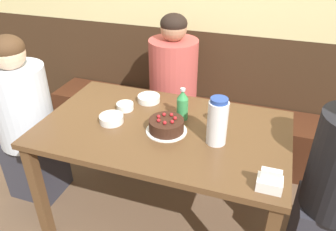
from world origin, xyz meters
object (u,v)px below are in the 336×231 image
at_px(birthday_cake, 166,126).
at_px(soju_bottle, 182,105).
at_px(napkin_holder, 270,182).
at_px(person_grey_tee, 26,122).
at_px(water_pitcher, 217,122).
at_px(bowl_rice_small, 125,106).
at_px(bowl_side_dish, 111,119).
at_px(person_pale_blue_shirt, 173,94).
at_px(bowl_soup_white, 149,98).
at_px(glass_water_tall, 218,116).
at_px(bench_seat, 196,129).

relative_size(birthday_cake, soju_bottle, 1.17).
bearing_deg(napkin_holder, birthday_cake, 153.31).
bearing_deg(soju_bottle, person_grey_tee, -171.56).
relative_size(water_pitcher, bowl_rice_small, 2.48).
relative_size(bowl_side_dish, person_pale_blue_shirt, 0.12).
distance_m(napkin_holder, person_pale_blue_shirt, 1.28).
bearing_deg(bowl_soup_white, soju_bottle, -27.28).
relative_size(water_pitcher, bowl_side_dish, 1.87).
bearing_deg(soju_bottle, glass_water_tall, 5.15).
distance_m(birthday_cake, person_grey_tee, 1.02).
bearing_deg(bowl_side_dish, birthday_cake, 2.19).
distance_m(bench_seat, napkin_holder, 1.42).
height_order(soju_bottle, napkin_holder, soju_bottle).
height_order(bench_seat, napkin_holder, napkin_holder).
height_order(bench_seat, bowl_rice_small, bowl_rice_small).
bearing_deg(soju_bottle, bowl_soup_white, 152.72).
bearing_deg(person_grey_tee, glass_water_tall, 7.89).
xyz_separation_m(soju_bottle, person_grey_tee, (-1.04, -0.15, -0.24)).
height_order(napkin_holder, person_pale_blue_shirt, person_pale_blue_shirt).
bearing_deg(person_pale_blue_shirt, glass_water_tall, 39.83).
xyz_separation_m(soju_bottle, napkin_holder, (0.53, -0.45, -0.06)).
xyz_separation_m(birthday_cake, water_pitcher, (0.28, -0.02, 0.09)).
relative_size(soju_bottle, bowl_rice_small, 1.87).
xyz_separation_m(person_pale_blue_shirt, person_grey_tee, (-0.81, -0.71, -0.00)).
distance_m(bowl_rice_small, glass_water_tall, 0.58).
distance_m(napkin_holder, bowl_soup_white, 0.99).
bearing_deg(soju_bottle, napkin_holder, -40.23).
distance_m(water_pitcher, glass_water_tall, 0.21).
xyz_separation_m(napkin_holder, bowl_soup_white, (-0.80, 0.59, -0.02)).
height_order(soju_bottle, bowl_soup_white, soju_bottle).
height_order(birthday_cake, water_pitcher, water_pitcher).
bearing_deg(person_pale_blue_shirt, bowl_rice_small, -13.29).
relative_size(birthday_cake, bowl_rice_small, 2.19).
height_order(water_pitcher, napkin_holder, water_pitcher).
bearing_deg(bench_seat, bowl_rice_small, -112.27).
height_order(birthday_cake, napkin_holder, napkin_holder).
xyz_separation_m(water_pitcher, person_pale_blue_shirt, (-0.47, 0.73, -0.27)).
bearing_deg(napkin_holder, person_pale_blue_shirt, 127.41).
distance_m(napkin_holder, bowl_rice_small, 1.00).
height_order(soju_bottle, bowl_side_dish, soju_bottle).
relative_size(bowl_soup_white, person_grey_tee, 0.12).
xyz_separation_m(soju_bottle, bowl_rice_small, (-0.37, -0.01, -0.07)).
relative_size(bench_seat, bowl_side_dish, 18.40).
relative_size(bowl_soup_white, bowl_rice_small, 1.37).
distance_m(bench_seat, bowl_side_dish, 1.08).
height_order(water_pitcher, person_grey_tee, person_grey_tee).
relative_size(soju_bottle, napkin_holder, 1.80).
xyz_separation_m(water_pitcher, soju_bottle, (-0.24, 0.18, -0.03)).
height_order(napkin_holder, bowl_soup_white, napkin_holder).
xyz_separation_m(napkin_holder, person_pale_blue_shirt, (-0.77, 1.00, -0.18)).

